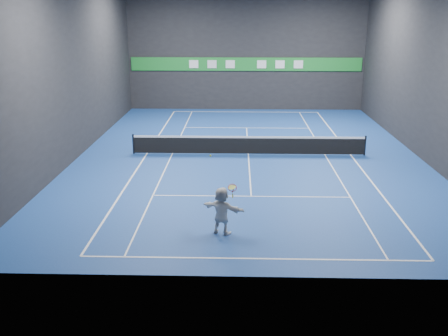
{
  "coord_description": "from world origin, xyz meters",
  "views": [
    {
      "loc": [
        -0.58,
        -25.86,
        7.34
      ],
      "look_at": [
        -1.11,
        -7.27,
        1.5
      ],
      "focal_mm": 40.0,
      "sensor_mm": 36.0,
      "label": 1
    }
  ],
  "objects_px": {
    "tennis_ball": "(210,156)",
    "tennis_net": "(248,145)",
    "player": "(222,211)",
    "tennis_racket": "(232,189)"
  },
  "relations": [
    {
      "from": "tennis_ball",
      "to": "tennis_net",
      "type": "bearing_deg",
      "value": 81.62
    },
    {
      "from": "player",
      "to": "tennis_net",
      "type": "xyz_separation_m",
      "value": [
        1.11,
        10.04,
        -0.3
      ]
    },
    {
      "from": "player",
      "to": "tennis_ball",
      "type": "relative_size",
      "value": 26.21
    },
    {
      "from": "tennis_ball",
      "to": "tennis_racket",
      "type": "height_order",
      "value": "tennis_ball"
    },
    {
      "from": "tennis_ball",
      "to": "tennis_racket",
      "type": "bearing_deg",
      "value": 4.25
    },
    {
      "from": "tennis_ball",
      "to": "tennis_racket",
      "type": "xyz_separation_m",
      "value": [
        0.73,
        0.05,
        -1.17
      ]
    },
    {
      "from": "tennis_racket",
      "to": "tennis_net",
      "type": "bearing_deg",
      "value": 85.72
    },
    {
      "from": "player",
      "to": "tennis_ball",
      "type": "bearing_deg",
      "value": 25.56
    },
    {
      "from": "tennis_ball",
      "to": "tennis_net",
      "type": "xyz_separation_m",
      "value": [
        1.48,
        10.04,
        -2.25
      ]
    },
    {
      "from": "tennis_net",
      "to": "player",
      "type": "bearing_deg",
      "value": -96.3
    }
  ]
}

